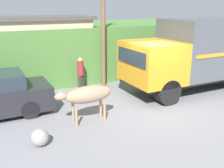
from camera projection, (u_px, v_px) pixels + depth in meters
The scene contains 8 objects.
ground_plane at pixel (152, 107), 10.37m from camera, with size 60.00×60.00×0.00m, color gray.
hillside_embankment at pixel (86, 47), 16.03m from camera, with size 32.00×6.48×2.81m.
building_backdrop at pixel (32, 51), 12.83m from camera, with size 5.81×2.70×3.36m.
cargo_truck at pixel (199, 52), 12.06m from camera, with size 6.79×2.50×3.28m.
brown_cow at pixel (87, 95), 8.72m from camera, with size 1.97×0.59×1.29m.
pedestrian_on_hill at pixel (81, 72), 12.20m from camera, with size 0.41×0.41×1.55m.
utility_pole at pixel (103, 21), 12.22m from camera, with size 0.90×0.22×6.09m.
roadside_rock at pixel (40, 137), 7.41m from camera, with size 0.52×0.52×0.52m.
Camera 1 is at (-5.76, -7.93, 3.84)m, focal length 42.00 mm.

